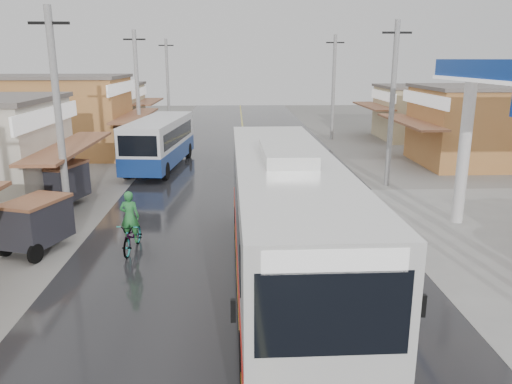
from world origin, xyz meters
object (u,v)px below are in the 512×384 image
(tricycle_near, at_px, (36,222))
(cyclist, at_px, (132,231))
(second_bus, at_px, (160,142))
(tricycle_far, at_px, (60,182))
(coach_bus, at_px, (285,221))

(tricycle_near, bearing_deg, cyclist, 15.47)
(second_bus, xyz_separation_m, tricycle_far, (-3.13, -7.81, -0.45))
(second_bus, height_order, tricycle_near, second_bus)
(cyclist, xyz_separation_m, tricycle_far, (-4.10, 5.40, 0.39))
(cyclist, distance_m, tricycle_far, 6.79)
(coach_bus, height_order, second_bus, coach_bus)
(tricycle_near, distance_m, tricycle_far, 5.29)
(cyclist, height_order, tricycle_far, cyclist)
(second_bus, relative_size, tricycle_near, 3.31)
(second_bus, distance_m, cyclist, 13.27)
(coach_bus, height_order, tricycle_far, coach_bus)
(tricycle_far, bearing_deg, second_bus, 83.82)
(coach_bus, distance_m, tricycle_near, 8.54)
(coach_bus, relative_size, second_bus, 1.46)
(second_bus, xyz_separation_m, cyclist, (0.96, -13.20, -0.84))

